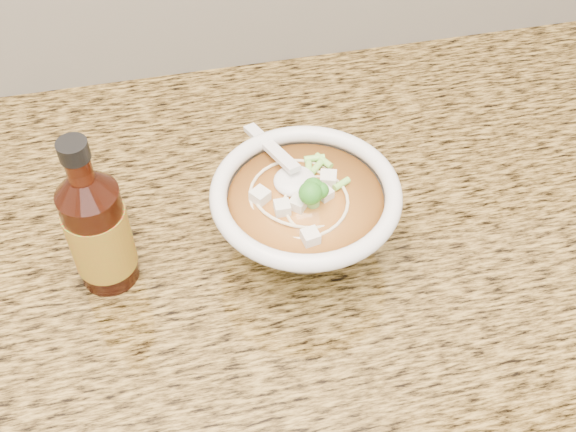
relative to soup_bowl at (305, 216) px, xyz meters
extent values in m
cube|color=#371D10|center=(-0.24, 0.05, -0.52)|extent=(4.00, 0.65, 0.86)
cube|color=olive|center=(-0.24, 0.05, -0.07)|extent=(4.00, 0.68, 0.04)
cylinder|color=silver|center=(0.00, 0.00, -0.05)|extent=(0.09, 0.09, 0.01)
torus|color=silver|center=(0.00, 0.00, 0.04)|extent=(0.21, 0.21, 0.02)
torus|color=beige|center=(-0.01, 0.01, 0.03)|extent=(0.09, 0.09, 0.00)
torus|color=beige|center=(0.00, 0.01, 0.03)|extent=(0.07, 0.07, 0.00)
torus|color=beige|center=(0.02, -0.02, 0.03)|extent=(0.14, 0.14, 0.00)
torus|color=beige|center=(0.02, 0.00, 0.03)|extent=(0.07, 0.07, 0.00)
torus|color=beige|center=(0.01, 0.01, 0.02)|extent=(0.13, 0.13, 0.00)
torus|color=beige|center=(0.01, -0.01, 0.02)|extent=(0.08, 0.08, 0.00)
cube|color=silver|center=(-0.05, 0.01, 0.04)|extent=(0.02, 0.02, 0.02)
cube|color=silver|center=(0.04, -0.05, 0.04)|extent=(0.02, 0.02, 0.01)
cube|color=silver|center=(0.02, -0.03, 0.04)|extent=(0.03, 0.03, 0.02)
cube|color=silver|center=(-0.03, 0.04, 0.04)|extent=(0.02, 0.02, 0.01)
cube|color=silver|center=(-0.04, -0.01, 0.04)|extent=(0.02, 0.02, 0.02)
cube|color=silver|center=(0.02, 0.04, 0.04)|extent=(0.02, 0.02, 0.02)
ellipsoid|color=#196014|center=(0.01, -0.01, 0.05)|extent=(0.04, 0.04, 0.03)
cylinder|color=#87D552|center=(-0.03, -0.04, 0.04)|extent=(0.02, 0.02, 0.01)
cylinder|color=#87D552|center=(0.02, 0.02, 0.04)|extent=(0.02, 0.02, 0.01)
cylinder|color=#87D552|center=(0.00, 0.06, 0.04)|extent=(0.02, 0.01, 0.01)
cylinder|color=#87D552|center=(-0.03, 0.02, 0.04)|extent=(0.02, 0.02, 0.01)
cylinder|color=#87D552|center=(-0.04, -0.05, 0.04)|extent=(0.01, 0.02, 0.01)
ellipsoid|color=silver|center=(-0.01, 0.02, 0.04)|extent=(0.05, 0.05, 0.02)
cube|color=silver|center=(-0.02, 0.07, 0.04)|extent=(0.05, 0.11, 0.03)
cylinder|color=#3F1308|center=(-0.23, 0.00, 0.02)|extent=(0.07, 0.07, 0.14)
cylinder|color=#3F1308|center=(-0.23, 0.00, 0.12)|extent=(0.03, 0.03, 0.03)
cylinder|color=black|center=(-0.23, 0.00, 0.15)|extent=(0.03, 0.03, 0.02)
cylinder|color=red|center=(-0.23, 0.00, 0.02)|extent=(0.07, 0.07, 0.08)
camera|label=1|loc=(-0.13, -0.52, 0.62)|focal=45.00mm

